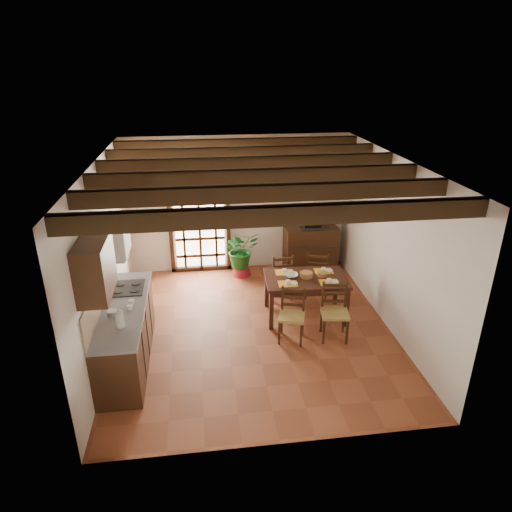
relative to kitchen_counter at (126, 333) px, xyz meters
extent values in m
plane|color=brown|center=(1.96, 0.60, -0.47)|extent=(5.00, 5.00, 0.00)
cube|color=silver|center=(1.96, 3.10, 0.93)|extent=(4.50, 0.02, 2.80)
cube|color=silver|center=(1.96, -1.90, 0.93)|extent=(4.50, 0.02, 2.80)
cube|color=silver|center=(-0.29, 0.60, 0.93)|extent=(0.02, 5.00, 2.80)
cube|color=silver|center=(4.21, 0.60, 0.93)|extent=(0.02, 5.00, 2.80)
cube|color=white|center=(1.96, 0.60, 2.33)|extent=(4.50, 5.00, 0.02)
cube|color=black|center=(1.96, -1.50, 2.22)|extent=(4.50, 0.14, 0.20)
cube|color=black|center=(1.96, -0.66, 2.22)|extent=(4.50, 0.14, 0.20)
cube|color=black|center=(1.96, 0.18, 2.22)|extent=(4.50, 0.14, 0.20)
cube|color=black|center=(1.96, 1.02, 2.22)|extent=(4.50, 0.14, 0.20)
cube|color=black|center=(1.96, 1.86, 2.22)|extent=(4.50, 0.14, 0.20)
cube|color=black|center=(1.96, 2.70, 2.22)|extent=(4.50, 0.14, 0.20)
cube|color=white|center=(1.16, 3.09, 0.63)|extent=(1.01, 0.02, 2.11)
cube|color=#321D10|center=(1.16, 3.04, 1.77)|extent=(1.26, 0.10, 0.08)
cube|color=#321D10|center=(0.57, 3.04, 0.63)|extent=(0.08, 0.10, 2.28)
cube|color=#321D10|center=(1.75, 3.04, 0.63)|extent=(0.08, 0.10, 2.28)
cube|color=#321D10|center=(1.16, 3.02, 0.63)|extent=(1.01, 0.03, 2.02)
cube|color=#321D10|center=(0.01, 0.00, -0.03)|extent=(0.60, 2.20, 0.88)
cube|color=slate|center=(0.01, 0.00, 0.43)|extent=(0.64, 2.25, 0.04)
cube|color=tan|center=(-0.28, 0.00, 0.66)|extent=(0.02, 2.20, 0.50)
cube|color=#321D10|center=(-0.12, -0.70, 1.38)|extent=(0.35, 0.80, 0.70)
cube|color=white|center=(-0.09, 0.55, 1.28)|extent=(0.38, 0.60, 0.50)
cube|color=silver|center=(-0.09, 0.55, 1.01)|extent=(0.32, 0.55, 0.04)
cube|color=black|center=(0.01, 0.55, 0.45)|extent=(0.50, 0.55, 0.02)
cylinder|color=white|center=(0.06, -0.55, 0.56)|extent=(0.11, 0.11, 0.24)
cylinder|color=silver|center=(-0.09, -0.25, 0.48)|extent=(0.14, 0.14, 0.10)
cube|color=#361911|center=(2.90, 0.90, 0.25)|extent=(1.42, 0.96, 0.05)
cube|color=#361911|center=(2.90, 0.90, 0.18)|extent=(1.28, 0.87, 0.10)
cube|color=#361911|center=(3.55, 1.25, -0.12)|extent=(0.07, 0.07, 0.70)
cube|color=#361911|center=(2.29, 1.32, -0.12)|extent=(0.07, 0.07, 0.70)
cube|color=#361911|center=(3.51, 0.49, -0.12)|extent=(0.07, 0.07, 0.70)
cube|color=#361911|center=(2.25, 0.56, -0.12)|extent=(0.07, 0.07, 0.70)
cube|color=#A88C47|center=(2.52, 0.21, -0.05)|extent=(0.50, 0.48, 0.05)
cube|color=#321D10|center=(2.57, 0.36, 0.17)|extent=(0.39, 0.15, 0.44)
cube|color=#321D10|center=(2.52, 0.21, -0.26)|extent=(0.47, 0.46, 0.43)
cube|color=#A88C47|center=(3.20, 0.17, -0.02)|extent=(0.48, 0.46, 0.05)
cube|color=#321D10|center=(3.23, 0.34, 0.22)|extent=(0.43, 0.10, 0.47)
cube|color=#321D10|center=(3.20, 0.17, -0.25)|extent=(0.46, 0.44, 0.46)
cube|color=#A88C47|center=(2.60, 1.64, -0.02)|extent=(0.45, 0.43, 0.05)
cube|color=#321D10|center=(2.61, 1.47, 0.21)|extent=(0.42, 0.06, 0.46)
cube|color=#321D10|center=(2.60, 1.64, -0.25)|extent=(0.43, 0.41, 0.45)
cube|color=#A88C47|center=(3.29, 1.60, -0.01)|extent=(0.53, 0.52, 0.05)
cube|color=#321D10|center=(3.23, 1.43, 0.23)|extent=(0.42, 0.16, 0.47)
cube|color=#321D10|center=(3.29, 1.60, -0.24)|extent=(0.51, 0.49, 0.46)
cube|color=#F6AB26|center=(2.56, 0.69, 0.26)|extent=(0.31, 0.24, 0.01)
cube|color=#F6AB26|center=(3.24, 0.69, 0.26)|extent=(0.31, 0.24, 0.01)
cube|color=#F6AB26|center=(2.56, 1.12, 0.26)|extent=(0.31, 0.24, 0.01)
cube|color=#F6AB26|center=(3.24, 1.12, 0.26)|extent=(0.31, 0.24, 0.01)
cylinder|color=olive|center=(2.90, 0.90, 0.31)|extent=(0.22, 0.22, 0.09)
imported|color=white|center=(2.66, 0.97, 0.30)|extent=(0.24, 0.24, 0.05)
cube|color=#321D10|center=(3.46, 2.83, -0.01)|extent=(1.11, 0.53, 0.93)
cube|color=black|center=(3.46, 2.83, 0.65)|extent=(0.46, 0.42, 0.37)
cube|color=black|center=(3.46, 2.63, 0.65)|extent=(0.35, 0.04, 0.28)
cube|color=white|center=(3.46, 3.08, 1.28)|extent=(0.25, 0.03, 0.32)
cone|color=maroon|center=(1.97, 2.68, -0.36)|extent=(0.39, 0.39, 0.24)
imported|color=#144C19|center=(1.97, 2.68, 0.10)|extent=(2.19, 2.01, 2.02)
cube|color=#321D10|center=(4.10, 2.20, 1.08)|extent=(0.20, 0.42, 0.03)
cube|color=#321D10|center=(4.10, 2.03, 0.99)|extent=(0.18, 0.03, 0.18)
cube|color=#321D10|center=(4.10, 2.37, 0.99)|extent=(0.18, 0.03, 0.18)
imported|color=#B2BFB2|center=(4.10, 2.20, 1.18)|extent=(0.15, 0.15, 0.15)
sphere|color=#F6AB26|center=(4.10, 2.20, 1.39)|extent=(0.14, 0.14, 0.14)
cylinder|color=#144C19|center=(4.10, 2.20, 1.24)|extent=(0.01, 0.01, 0.28)
cube|color=brown|center=(4.18, 2.20, 1.58)|extent=(0.03, 0.32, 0.32)
cube|color=#C3B292|center=(4.17, 2.20, 1.58)|extent=(0.01, 0.26, 0.26)
cylinder|color=black|center=(2.90, 1.00, 1.98)|extent=(0.01, 0.01, 0.70)
cone|color=beige|center=(2.90, 1.00, 1.61)|extent=(0.36, 0.36, 0.14)
sphere|color=#FFD88C|center=(2.90, 1.00, 1.53)|extent=(0.09, 0.09, 0.09)
camera|label=1|loc=(1.15, -5.85, 3.69)|focal=32.00mm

